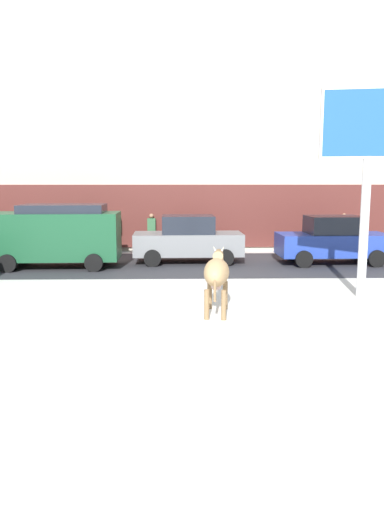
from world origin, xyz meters
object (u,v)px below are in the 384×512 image
at_px(billboard, 369,136).
at_px(pedestrian_by_cars, 117,233).
at_px(car_grey_sedan, 188,239).
at_px(pedestrian_far_left, 152,233).
at_px(car_blue_sedan, 333,240).
at_px(pedestrian_near_billboard, 343,232).
at_px(car_darkgreen_van, 57,234).
at_px(cow_tan, 217,273).

height_order(billboard, pedestrian_by_cars, billboard).
xyz_separation_m(car_grey_sedan, pedestrian_far_left, (-1.59, 2.82, -0.03)).
relative_size(car_blue_sedan, pedestrian_by_cars, 2.45).
height_order(pedestrian_by_cars, pedestrian_far_left, same).
height_order(car_blue_sedan, pedestrian_near_billboard, car_blue_sedan).
height_order(car_darkgreen_van, pedestrian_by_cars, car_darkgreen_van).
bearing_deg(cow_tan, car_grey_sedan, 94.47).
height_order(car_grey_sedan, pedestrian_near_billboard, car_grey_sedan).
bearing_deg(cow_tan, pedestrian_near_billboard, 57.61).
relative_size(car_darkgreen_van, pedestrian_near_billboard, 2.69).
xyz_separation_m(cow_tan, car_blue_sedan, (5.00, 7.03, -0.09)).
bearing_deg(pedestrian_by_cars, car_grey_sedan, -42.10).
height_order(car_darkgreen_van, car_blue_sedan, car_darkgreen_van).
height_order(cow_tan, pedestrian_by_cars, pedestrian_by_cars).
height_order(car_grey_sedan, pedestrian_far_left, car_grey_sedan).
height_order(cow_tan, car_darkgreen_van, car_darkgreen_van).
height_order(cow_tan, car_grey_sedan, car_grey_sedan).
relative_size(billboard, car_darkgreen_van, 1.20).
distance_m(cow_tan, pedestrian_far_left, 10.43).
bearing_deg(car_darkgreen_van, billboard, -27.12).
height_order(car_darkgreen_van, pedestrian_far_left, car_darkgreen_van).
xyz_separation_m(car_blue_sedan, pedestrian_far_left, (-7.17, 3.18, -0.03)).
bearing_deg(cow_tan, car_blue_sedan, 54.55).
xyz_separation_m(billboard, pedestrian_by_cars, (-7.79, 8.65, -3.43)).
height_order(pedestrian_near_billboard, pedestrian_far_left, same).
relative_size(car_grey_sedan, pedestrian_near_billboard, 2.45).
xyz_separation_m(billboard, car_darkgreen_van, (-9.50, 4.87, -3.07)).
height_order(billboard, car_grey_sedan, billboard).
distance_m(cow_tan, pedestrian_near_billboard, 12.09).
xyz_separation_m(car_darkgreen_van, car_grey_sedan, (4.84, 0.96, -0.33)).
xyz_separation_m(pedestrian_by_cars, pedestrian_far_left, (1.53, 0.00, 0.00)).
relative_size(cow_tan, pedestrian_near_billboard, 1.11).
relative_size(billboard, pedestrian_near_billboard, 3.21).
bearing_deg(billboard, car_grey_sedan, 128.68).
xyz_separation_m(car_darkgreen_van, pedestrian_near_billboard, (11.89, 3.78, -0.36)).
distance_m(car_darkgreen_van, car_grey_sedan, 4.94).
bearing_deg(car_darkgreen_van, car_grey_sedan, 11.24).
xyz_separation_m(cow_tan, pedestrian_far_left, (-2.16, 10.21, -0.11)).
relative_size(cow_tan, pedestrian_by_cars, 1.11).
relative_size(billboard, car_blue_sedan, 1.31).
height_order(billboard, car_darkgreen_van, billboard).
distance_m(car_blue_sedan, pedestrian_near_billboard, 3.50).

